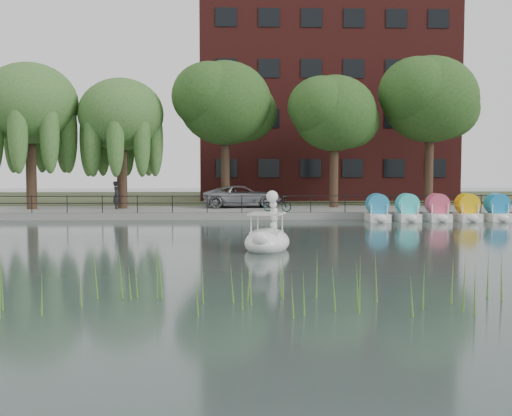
{
  "coord_description": "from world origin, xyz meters",
  "views": [
    {
      "loc": [
        -0.46,
        -23.66,
        3.24
      ],
      "look_at": [
        0.5,
        4.0,
        1.3
      ],
      "focal_mm": 45.0,
      "sensor_mm": 36.0,
      "label": 1
    }
  ],
  "objects": [
    {
      "name": "apartment_building",
      "position": [
        7.0,
        29.97,
        9.36
      ],
      "size": [
        20.0,
        10.07,
        18.0
      ],
      "color": "#4C1E16",
      "rests_on": "land_strip"
    },
    {
      "name": "reed_bank",
      "position": [
        2.0,
        -9.5,
        0.6
      ],
      "size": [
        24.0,
        2.4,
        1.2
      ],
      "color": "#669938",
      "rests_on": "ground_plane"
    },
    {
      "name": "broadleaf_center",
      "position": [
        -1.0,
        18.0,
        7.06
      ],
      "size": [
        6.0,
        6.0,
        9.25
      ],
      "color": "#473323",
      "rests_on": "promenade"
    },
    {
      "name": "minivan",
      "position": [
        0.09,
        17.59,
        1.21
      ],
      "size": [
        3.15,
        6.0,
        1.61
      ],
      "primitive_type": "imported",
      "rotation": [
        0.0,
        0.0,
        1.66
      ],
      "color": "gray",
      "rests_on": "promenade"
    },
    {
      "name": "broadleaf_right",
      "position": [
        6.0,
        17.5,
        6.39
      ],
      "size": [
        5.4,
        5.4,
        8.32
      ],
      "color": "#473323",
      "rests_on": "promenade"
    },
    {
      "name": "land_strip",
      "position": [
        0.0,
        30.0,
        0.18
      ],
      "size": [
        60.0,
        22.0,
        0.36
      ],
      "primitive_type": "cube",
      "color": "#47512D",
      "rests_on": "ground_plane"
    },
    {
      "name": "ground_plane",
      "position": [
        0.0,
        0.0,
        0.0
      ],
      "size": [
        120.0,
        120.0,
        0.0
      ],
      "primitive_type": "plane",
      "color": "#3F514E"
    },
    {
      "name": "bicycle",
      "position": [
        2.08,
        13.8,
        0.9
      ],
      "size": [
        1.15,
        1.82,
        1.0
      ],
      "primitive_type": "imported",
      "rotation": [
        0.0,
        0.0,
        1.22
      ],
      "color": "gray",
      "rests_on": "promenade"
    },
    {
      "name": "willow_left",
      "position": [
        -13.0,
        16.5,
        6.87
      ],
      "size": [
        5.88,
        5.88,
        9.01
      ],
      "color": "#473323",
      "rests_on": "promenade"
    },
    {
      "name": "swan_boat",
      "position": [
        0.8,
        0.16,
        0.48
      ],
      "size": [
        2.27,
        2.93,
        2.19
      ],
      "rotation": [
        0.0,
        0.0,
        -0.28
      ],
      "color": "white",
      "rests_on": "ground_plane"
    },
    {
      "name": "railing",
      "position": [
        0.0,
        13.25,
        1.15
      ],
      "size": [
        32.0,
        0.05,
        1.0
      ],
      "color": "black",
      "rests_on": "promenade"
    },
    {
      "name": "pedestrian",
      "position": [
        -7.75,
        16.33,
        1.39
      ],
      "size": [
        0.53,
        0.74,
        1.98
      ],
      "primitive_type": "imported",
      "rotation": [
        0.0,
        0.0,
        1.64
      ],
      "color": "black",
      "rests_on": "promenade"
    },
    {
      "name": "willow_mid",
      "position": [
        -7.5,
        17.0,
        6.25
      ],
      "size": [
        5.32,
        5.32,
        8.15
      ],
      "color": "#473323",
      "rests_on": "promenade"
    },
    {
      "name": "kerb",
      "position": [
        0.0,
        13.05,
        0.2
      ],
      "size": [
        40.0,
        0.25,
        0.4
      ],
      "primitive_type": "cube",
      "color": "gray",
      "rests_on": "ground_plane"
    },
    {
      "name": "promenade",
      "position": [
        0.0,
        16.0,
        0.2
      ],
      "size": [
        40.0,
        6.0,
        0.4
      ],
      "primitive_type": "cube",
      "color": "gray",
      "rests_on": "ground_plane"
    },
    {
      "name": "broadleaf_far",
      "position": [
        12.5,
        18.5,
        7.4
      ],
      "size": [
        6.3,
        6.3,
        9.71
      ],
      "color": "#473323",
      "rests_on": "promenade"
    },
    {
      "name": "pedal_boat_row",
      "position": [
        11.83,
        11.84,
        0.61
      ],
      "size": [
        9.65,
        1.7,
        1.4
      ],
      "color": "white",
      "rests_on": "ground_plane"
    }
  ]
}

